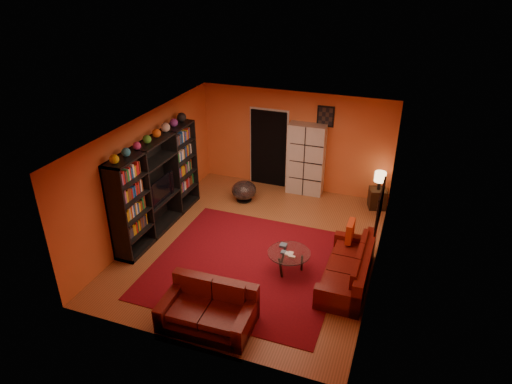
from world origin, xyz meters
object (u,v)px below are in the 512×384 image
(coffee_table, at_px, (289,255))
(storage_cabinet, at_px, (306,159))
(entertainment_unit, at_px, (157,185))
(bowl_chair, at_px, (244,190))
(loveseat, at_px, (209,308))
(sofa, at_px, (351,269))
(side_table, at_px, (377,198))
(tv, at_px, (158,189))
(table_lamp, at_px, (380,177))

(coffee_table, height_order, storage_cabinet, storage_cabinet)
(entertainment_unit, bearing_deg, bowl_chair, 54.15)
(loveseat, relative_size, bowl_chair, 2.50)
(sofa, relative_size, storage_cabinet, 1.07)
(coffee_table, xyz_separation_m, storage_cabinet, (-0.57, 3.40, 0.55))
(side_table, bearing_deg, bowl_chair, -166.37)
(storage_cabinet, xyz_separation_m, side_table, (1.88, -0.20, -0.68))
(entertainment_unit, height_order, coffee_table, entertainment_unit)
(tv, distance_m, table_lamp, 5.21)
(bowl_chair, height_order, table_lamp, table_lamp)
(entertainment_unit, distance_m, coffee_table, 3.33)
(coffee_table, height_order, table_lamp, table_lamp)
(bowl_chair, relative_size, table_lamp, 1.37)
(entertainment_unit, xyz_separation_m, loveseat, (2.36, -2.42, -0.77))
(sofa, height_order, storage_cabinet, storage_cabinet)
(storage_cabinet, bearing_deg, sofa, -63.63)
(entertainment_unit, distance_m, bowl_chair, 2.38)
(loveseat, bearing_deg, entertainment_unit, 42.69)
(coffee_table, relative_size, table_lamp, 1.82)
(sofa, xyz_separation_m, bowl_chair, (-3.09, 2.36, -0.01))
(bowl_chair, bearing_deg, storage_cabinet, 36.46)
(coffee_table, distance_m, side_table, 3.46)
(table_lamp, bearing_deg, entertainment_unit, -150.10)
(coffee_table, distance_m, table_lamp, 3.49)
(entertainment_unit, distance_m, side_table, 5.28)
(bowl_chair, relative_size, side_table, 1.25)
(loveseat, distance_m, side_table, 5.46)
(entertainment_unit, bearing_deg, loveseat, -45.64)
(entertainment_unit, xyz_separation_m, tv, (0.05, -0.07, -0.06))
(sofa, height_order, bowl_chair, sofa)
(bowl_chair, bearing_deg, coffee_table, -52.04)
(entertainment_unit, bearing_deg, coffee_table, -10.63)
(storage_cabinet, bearing_deg, coffee_table, -82.01)
(loveseat, xyz_separation_m, coffee_table, (0.85, 1.81, 0.09))
(coffee_table, bearing_deg, entertainment_unit, 169.37)
(coffee_table, bearing_deg, side_table, 67.73)
(side_table, bearing_deg, entertainment_unit, -150.10)
(sofa, relative_size, bowl_chair, 3.20)
(storage_cabinet, bearing_deg, entertainment_unit, -134.83)
(tv, distance_m, sofa, 4.44)
(sofa, relative_size, side_table, 3.99)
(sofa, height_order, side_table, sofa)
(entertainment_unit, bearing_deg, side_table, 29.90)
(table_lamp, bearing_deg, bowl_chair, -166.37)
(loveseat, relative_size, table_lamp, 3.42)
(entertainment_unit, distance_m, table_lamp, 5.22)
(loveseat, bearing_deg, bowl_chair, 12.18)
(storage_cabinet, relative_size, side_table, 3.71)
(sofa, xyz_separation_m, side_table, (0.11, 3.14, -0.04))
(tv, height_order, bowl_chair, tv)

